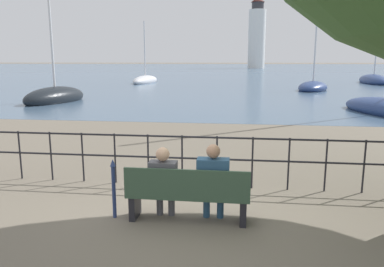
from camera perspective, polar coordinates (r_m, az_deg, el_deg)
ground_plane at (r=6.19m, az=-0.60°, el=-13.01°), size 1000.00×1000.00×0.00m
harbor_water at (r=165.08m, az=7.11°, el=10.07°), size 600.00×300.00×0.01m
park_bench at (r=5.96m, az=-0.70°, el=-9.41°), size 1.95×0.45×0.90m
seated_person_left at (r=6.03m, az=-4.36°, el=-6.97°), size 0.44×0.35×1.19m
seated_person_right at (r=5.91m, az=3.24°, el=-6.98°), size 0.50×0.35×1.26m
promenade_railing at (r=7.54m, az=1.13°, el=-3.00°), size 12.04×0.04×1.05m
closed_umbrella at (r=6.21m, az=-11.86°, el=-7.73°), size 0.09×0.09×0.98m
sailboat_0 at (r=44.01m, az=-7.11°, el=8.02°), size 2.36×6.79×7.29m
sailboat_1 at (r=34.33m, az=17.94°, el=6.71°), size 3.91×5.78×7.06m
sailboat_2 at (r=24.74m, az=-20.10°, el=5.23°), size 2.95×5.39×8.00m
sailboat_3 at (r=47.57m, az=25.92°, el=7.26°), size 3.10×8.56×7.84m
harbor_lighthouse at (r=131.95m, az=9.85°, el=14.52°), size 5.66×5.66×23.48m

